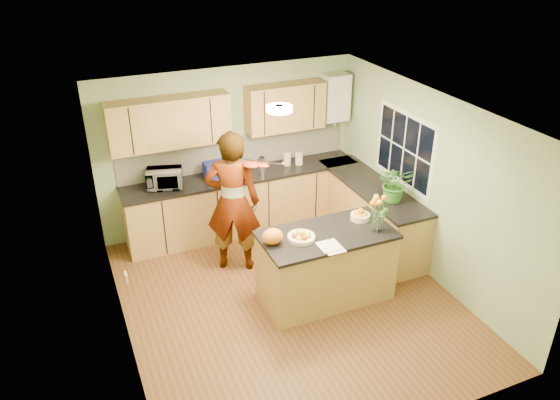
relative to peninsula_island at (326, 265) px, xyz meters
name	(u,v)px	position (x,y,z in m)	size (l,w,h in m)	color
floor	(289,300)	(-0.46, 0.11, -0.47)	(4.50, 4.50, 0.00)	brown
ceiling	(290,113)	(-0.46, 0.11, 2.03)	(4.00, 4.50, 0.02)	silver
wall_back	(229,149)	(-0.46, 2.36, 0.78)	(4.00, 0.02, 2.50)	gray
wall_front	(398,333)	(-0.46, -2.14, 0.78)	(4.00, 0.02, 2.50)	gray
wall_left	(116,251)	(-2.46, 0.11, 0.78)	(0.02, 4.50, 2.50)	gray
wall_right	(429,186)	(1.54, 0.11, 0.78)	(0.02, 4.50, 2.50)	gray
back_counter	(244,201)	(-0.36, 2.06, 0.00)	(3.64, 0.62, 0.94)	#A47B41
right_counter	(370,213)	(1.24, 0.96, 0.00)	(0.62, 2.24, 0.94)	#A47B41
splashback	(236,151)	(-0.36, 2.34, 0.73)	(3.60, 0.02, 0.52)	white
upper_cabinets	(219,116)	(-0.64, 2.19, 1.38)	(3.20, 0.34, 0.70)	#A47B41
boiler	(335,97)	(1.24, 2.20, 1.42)	(0.40, 0.30, 0.86)	silver
window_right	(404,149)	(1.53, 0.71, 1.08)	(0.01, 1.30, 1.05)	silver
light_switch	(126,277)	(-2.44, -0.49, 0.83)	(0.02, 0.09, 0.09)	silver
ceiling_lamp	(279,109)	(-0.46, 0.41, 1.99)	(0.30, 0.30, 0.07)	#FFEABF
peninsula_island	(326,265)	(0.00, 0.00, 0.00)	(1.65, 0.84, 0.94)	#A47B41
fruit_dish	(301,236)	(-0.35, 0.00, 0.52)	(0.33, 0.33, 0.12)	#F3E1C2
orange_bowl	(360,215)	(0.55, 0.15, 0.53)	(0.25, 0.25, 0.14)	#F3E1C2
flower_vase	(380,206)	(0.60, -0.18, 0.81)	(0.28, 0.28, 0.52)	silver
orange_bag	(273,236)	(-0.70, 0.05, 0.57)	(0.25, 0.21, 0.19)	orange
papers	(332,247)	(-0.10, -0.30, 0.48)	(0.23, 0.32, 0.01)	white
violinist	(233,202)	(-0.83, 1.12, 0.53)	(0.73, 0.48, 2.01)	tan
violin	(251,165)	(-0.63, 0.90, 1.13)	(0.56, 0.22, 0.11)	#510D05
microwave	(165,178)	(-1.53, 2.06, 0.60)	(0.50, 0.34, 0.27)	silver
blue_box	(215,170)	(-0.78, 2.09, 0.59)	(0.31, 0.22, 0.24)	navy
kettle	(262,164)	(-0.04, 2.07, 0.58)	(0.14, 0.14, 0.27)	#B2B3B7
jar_cream	(287,159)	(0.39, 2.11, 0.56)	(0.12, 0.12, 0.18)	#F3E1C2
jar_white	(299,159)	(0.58, 2.06, 0.56)	(0.12, 0.12, 0.19)	silver
potted_plant	(395,183)	(1.24, 0.42, 0.73)	(0.47, 0.41, 0.52)	#377627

